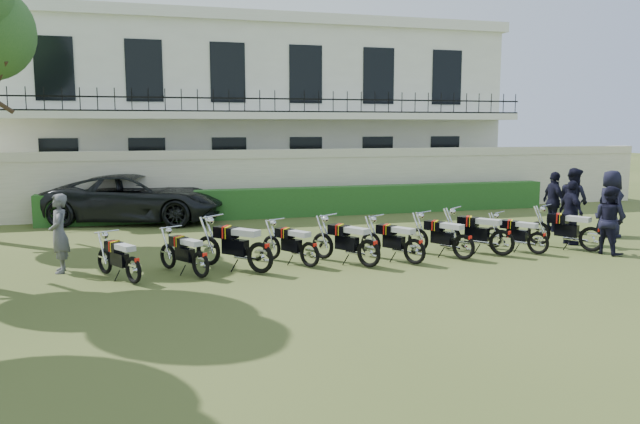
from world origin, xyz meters
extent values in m
plane|color=#39481D|center=(0.00, 0.00, 0.00)|extent=(100.00, 100.00, 0.00)
cube|color=silver|center=(0.00, 8.00, 1.00)|extent=(30.00, 0.30, 2.00)
cube|color=silver|center=(0.00, 8.00, 2.15)|extent=(30.00, 0.35, 0.30)
cube|color=#264E1B|center=(1.00, 7.20, 0.50)|extent=(18.00, 0.60, 1.00)
cube|color=white|center=(0.00, 14.00, 3.50)|extent=(20.00, 8.00, 7.00)
cube|color=white|center=(0.00, 14.00, 7.20)|extent=(20.40, 8.40, 0.40)
cube|color=white|center=(0.00, 9.30, 3.50)|extent=(20.00, 1.40, 0.25)
cube|color=black|center=(0.00, 8.65, 4.10)|extent=(20.00, 0.05, 0.05)
cube|color=black|center=(0.00, 8.65, 3.65)|extent=(20.00, 0.05, 0.05)
cube|color=black|center=(-7.50, 10.02, 1.60)|extent=(1.30, 0.12, 2.20)
cube|color=black|center=(-7.50, 10.02, 5.10)|extent=(1.30, 0.12, 2.20)
cube|color=black|center=(-4.50, 10.02, 1.60)|extent=(1.30, 0.12, 2.20)
cube|color=black|center=(-4.50, 10.02, 5.10)|extent=(1.30, 0.12, 2.20)
cube|color=black|center=(-1.50, 10.02, 1.60)|extent=(1.30, 0.12, 2.20)
cube|color=black|center=(-1.50, 10.02, 5.10)|extent=(1.30, 0.12, 2.20)
cube|color=black|center=(1.50, 10.02, 1.60)|extent=(1.30, 0.12, 2.20)
cube|color=black|center=(1.50, 10.02, 5.10)|extent=(1.30, 0.12, 2.20)
cube|color=black|center=(4.50, 10.02, 1.60)|extent=(1.30, 0.12, 2.20)
cube|color=black|center=(4.50, 10.02, 5.10)|extent=(1.30, 0.12, 2.20)
cube|color=black|center=(7.50, 10.02, 1.60)|extent=(1.30, 0.12, 2.20)
cube|color=black|center=(7.50, 10.02, 5.10)|extent=(1.30, 0.12, 2.20)
torus|color=black|center=(-4.63, -1.58, 0.27)|extent=(0.35, 0.52, 0.55)
torus|color=black|center=(-5.22, -0.57, 0.27)|extent=(0.35, 0.52, 0.55)
cube|color=black|center=(-4.90, -1.11, 0.41)|extent=(0.39, 0.51, 0.27)
cube|color=black|center=(-5.01, -0.93, 0.65)|extent=(0.41, 0.47, 0.20)
cube|color=red|center=(-5.01, -0.93, 0.66)|extent=(0.21, 0.23, 0.21)
cube|color=yellow|center=(-4.98, -0.98, 0.66)|extent=(0.19, 0.22, 0.21)
cube|color=#AAAAAA|center=(-4.78, -1.33, 0.69)|extent=(0.44, 0.54, 0.11)
cylinder|color=silver|center=(-5.15, -0.68, 0.92)|extent=(0.48, 0.30, 0.03)
torus|color=black|center=(-3.30, -1.49, 0.28)|extent=(0.36, 0.53, 0.56)
torus|color=black|center=(-3.91, -0.45, 0.28)|extent=(0.36, 0.53, 0.56)
cube|color=black|center=(-3.58, -1.01, 0.42)|extent=(0.40, 0.52, 0.28)
cube|color=black|center=(-3.69, -0.83, 0.66)|extent=(0.42, 0.48, 0.20)
cube|color=red|center=(-3.69, -0.83, 0.67)|extent=(0.22, 0.24, 0.21)
cube|color=yellow|center=(-3.66, -0.87, 0.67)|extent=(0.19, 0.22, 0.21)
cube|color=#AAAAAA|center=(-3.45, -1.22, 0.70)|extent=(0.45, 0.55, 0.11)
cylinder|color=silver|center=(-3.84, -0.57, 0.94)|extent=(0.49, 0.31, 0.03)
torus|color=black|center=(-1.86, -1.44, 0.33)|extent=(0.53, 0.56, 0.68)
torus|color=black|center=(-2.84, -0.39, 0.33)|extent=(0.53, 0.56, 0.68)
cube|color=black|center=(-2.31, -0.96, 0.50)|extent=(0.56, 0.58, 0.33)
cube|color=black|center=(-2.48, -0.77, 0.80)|extent=(0.55, 0.56, 0.24)
cube|color=red|center=(-2.48, -0.77, 0.81)|extent=(0.22, 0.31, 0.25)
cube|color=yellow|center=(-2.44, -0.82, 0.81)|extent=(0.19, 0.29, 0.25)
cube|color=#AAAAAA|center=(-2.11, -1.17, 0.84)|extent=(0.61, 0.63, 0.13)
cylinder|color=silver|center=(-2.73, -0.51, 1.13)|extent=(0.51, 0.48, 0.03)
torus|color=black|center=(-0.86, -1.14, 0.28)|extent=(0.38, 0.53, 0.57)
torus|color=black|center=(-1.51, -0.11, 0.28)|extent=(0.38, 0.53, 0.57)
cube|color=black|center=(-1.16, -0.67, 0.42)|extent=(0.42, 0.53, 0.28)
cube|color=black|center=(-1.27, -0.48, 0.68)|extent=(0.43, 0.49, 0.21)
cube|color=red|center=(-1.27, -0.48, 0.69)|extent=(0.21, 0.25, 0.22)
cube|color=yellow|center=(-1.24, -0.53, 0.69)|extent=(0.19, 0.23, 0.22)
cube|color=#AAAAAA|center=(-1.02, -0.88, 0.71)|extent=(0.47, 0.56, 0.11)
cylinder|color=silver|center=(-1.43, -0.23, 0.96)|extent=(0.49, 0.32, 0.03)
torus|color=black|center=(0.44, -1.57, 0.31)|extent=(0.42, 0.58, 0.63)
torus|color=black|center=(-0.30, -0.45, 0.31)|extent=(0.42, 0.58, 0.63)
cube|color=black|center=(0.10, -1.05, 0.46)|extent=(0.47, 0.58, 0.31)
cube|color=black|center=(-0.03, -0.85, 0.74)|extent=(0.48, 0.54, 0.23)
cube|color=red|center=(-0.03, -0.85, 0.75)|extent=(0.23, 0.27, 0.24)
cube|color=yellow|center=(0.00, -0.90, 0.75)|extent=(0.21, 0.25, 0.24)
cube|color=#AAAAAA|center=(0.25, -1.28, 0.78)|extent=(0.52, 0.61, 0.12)
cylinder|color=silver|center=(-0.21, -0.58, 1.05)|extent=(0.54, 0.36, 0.03)
torus|color=black|center=(1.50, -1.55, 0.29)|extent=(0.38, 0.56, 0.59)
torus|color=black|center=(0.85, -0.46, 0.29)|extent=(0.38, 0.56, 0.59)
cube|color=black|center=(1.20, -1.05, 0.44)|extent=(0.42, 0.55, 0.29)
cube|color=black|center=(1.09, -0.85, 0.70)|extent=(0.44, 0.51, 0.21)
cube|color=red|center=(1.09, -0.85, 0.71)|extent=(0.23, 0.25, 0.22)
cube|color=yellow|center=(1.11, -0.90, 0.71)|extent=(0.20, 0.23, 0.22)
cube|color=#AAAAAA|center=(1.33, -1.27, 0.74)|extent=(0.47, 0.58, 0.12)
cylinder|color=silver|center=(0.93, -0.58, 0.99)|extent=(0.52, 0.32, 0.03)
torus|color=black|center=(2.81, -1.41, 0.30)|extent=(0.38, 0.57, 0.60)
torus|color=black|center=(2.17, -0.30, 0.30)|extent=(0.38, 0.57, 0.60)
cube|color=black|center=(2.51, -0.90, 0.45)|extent=(0.43, 0.56, 0.30)
cube|color=black|center=(2.40, -0.70, 0.71)|extent=(0.45, 0.51, 0.22)
cube|color=red|center=(2.40, -0.70, 0.72)|extent=(0.23, 0.26, 0.23)
cube|color=yellow|center=(2.43, -0.75, 0.72)|extent=(0.21, 0.24, 0.23)
cube|color=#AAAAAA|center=(2.65, -1.13, 0.75)|extent=(0.48, 0.59, 0.12)
cylinder|color=silver|center=(2.24, -0.43, 1.01)|extent=(0.53, 0.32, 0.03)
torus|color=black|center=(4.01, -1.26, 0.32)|extent=(0.47, 0.56, 0.64)
torus|color=black|center=(3.16, -0.19, 0.32)|extent=(0.47, 0.56, 0.64)
cube|color=black|center=(3.62, -0.77, 0.47)|extent=(0.51, 0.57, 0.32)
cube|color=black|center=(3.47, -0.58, 0.76)|extent=(0.51, 0.54, 0.23)
cube|color=red|center=(3.47, -0.58, 0.77)|extent=(0.22, 0.29, 0.24)
cube|color=yellow|center=(3.51, -0.63, 0.77)|extent=(0.19, 0.27, 0.24)
cube|color=#AAAAAA|center=(3.79, -0.99, 0.80)|extent=(0.56, 0.61, 0.13)
cylinder|color=silver|center=(3.26, -0.32, 1.07)|extent=(0.51, 0.42, 0.03)
torus|color=black|center=(4.86, -1.29, 0.27)|extent=(0.36, 0.51, 0.55)
torus|color=black|center=(4.23, -0.29, 0.27)|extent=(0.36, 0.51, 0.55)
cube|color=black|center=(4.57, -0.83, 0.41)|extent=(0.40, 0.51, 0.27)
cube|color=black|center=(4.46, -0.65, 0.65)|extent=(0.42, 0.47, 0.20)
cube|color=red|center=(4.46, -0.65, 0.66)|extent=(0.21, 0.24, 0.21)
cube|color=yellow|center=(4.49, -0.70, 0.66)|extent=(0.19, 0.22, 0.21)
cube|color=#AAAAAA|center=(4.70, -1.04, 0.69)|extent=(0.45, 0.54, 0.11)
cylinder|color=silver|center=(4.31, -0.41, 0.93)|extent=(0.48, 0.31, 0.03)
torus|color=black|center=(6.36, -1.47, 0.31)|extent=(0.41, 0.58, 0.63)
torus|color=black|center=(5.65, -0.33, 0.31)|extent=(0.41, 0.58, 0.63)
cube|color=black|center=(6.03, -0.94, 0.46)|extent=(0.46, 0.58, 0.31)
cube|color=black|center=(5.90, -0.74, 0.74)|extent=(0.47, 0.54, 0.23)
cube|color=red|center=(5.90, -0.74, 0.75)|extent=(0.24, 0.27, 0.24)
cube|color=yellow|center=(5.94, -0.79, 0.75)|extent=(0.21, 0.25, 0.24)
cube|color=#AAAAAA|center=(6.18, -1.18, 0.78)|extent=(0.51, 0.61, 0.12)
cylinder|color=silver|center=(5.73, -0.46, 1.05)|extent=(0.54, 0.35, 0.03)
imported|color=black|center=(-4.95, 7.37, 0.78)|extent=(6.15, 4.09, 1.57)
imported|color=#5D5E63|center=(-6.45, 0.46, 0.85)|extent=(0.47, 0.66, 1.70)
imported|color=black|center=(6.29, -1.14, 0.84)|extent=(0.83, 0.96, 1.68)
imported|color=black|center=(6.21, 0.18, 0.86)|extent=(0.52, 1.04, 1.71)
imported|color=black|center=(8.04, 0.86, 0.95)|extent=(0.61, 0.93, 1.90)
imported|color=black|center=(7.50, 1.76, 0.96)|extent=(0.81, 1.00, 1.92)
imported|color=black|center=(7.09, 2.11, 0.89)|extent=(0.54, 1.09, 1.79)
camera|label=1|loc=(-4.67, -13.72, 3.15)|focal=35.00mm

